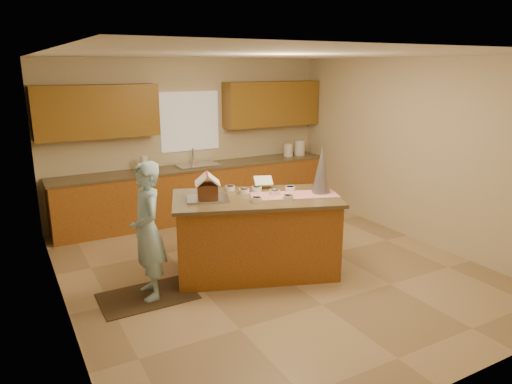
{
  "coord_description": "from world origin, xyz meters",
  "views": [
    {
      "loc": [
        -2.94,
        -4.89,
        2.57
      ],
      "look_at": [
        -0.1,
        0.2,
        1.0
      ],
      "focal_mm": 32.9,
      "sensor_mm": 36.0,
      "label": 1
    }
  ],
  "objects_px": {
    "tinsel_tree": "(322,170)",
    "gingerbread_house": "(208,189)",
    "island_base": "(256,236)",
    "boy": "(148,231)"
  },
  "relations": [
    {
      "from": "island_base",
      "to": "boy",
      "type": "relative_size",
      "value": 1.25
    },
    {
      "from": "tinsel_tree",
      "to": "gingerbread_house",
      "type": "distance_m",
      "value": 1.46
    },
    {
      "from": "tinsel_tree",
      "to": "island_base",
      "type": "bearing_deg",
      "value": 163.28
    },
    {
      "from": "island_base",
      "to": "gingerbread_house",
      "type": "height_order",
      "value": "gingerbread_house"
    },
    {
      "from": "tinsel_tree",
      "to": "gingerbread_house",
      "type": "bearing_deg",
      "value": 163.91
    },
    {
      "from": "island_base",
      "to": "boy",
      "type": "height_order",
      "value": "boy"
    },
    {
      "from": "island_base",
      "to": "boy",
      "type": "xyz_separation_m",
      "value": [
        -1.39,
        -0.01,
        0.32
      ]
    },
    {
      "from": "boy",
      "to": "gingerbread_house",
      "type": "height_order",
      "value": "boy"
    },
    {
      "from": "island_base",
      "to": "tinsel_tree",
      "type": "distance_m",
      "value": 1.18
    },
    {
      "from": "tinsel_tree",
      "to": "boy",
      "type": "xyz_separation_m",
      "value": [
        -2.2,
        0.24,
        -0.51
      ]
    }
  ]
}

